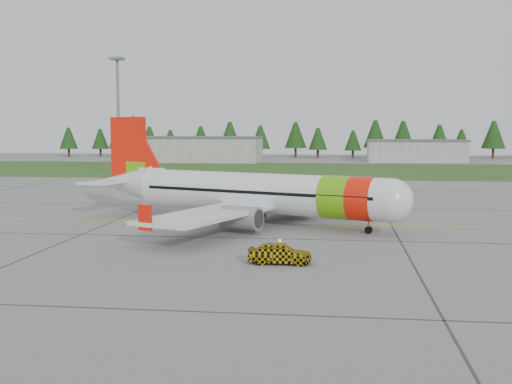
# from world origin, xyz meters

# --- Properties ---
(ground) EXTENTS (320.00, 320.00, 0.00)m
(ground) POSITION_xyz_m (0.00, 0.00, 0.00)
(ground) COLOR gray
(ground) RESTS_ON ground
(aircraft) EXTENTS (30.19, 28.68, 9.56)m
(aircraft) POSITION_xyz_m (-2.15, 7.35, 2.76)
(aircraft) COLOR white
(aircraft) RESTS_ON ground
(follow_me_car) EXTENTS (1.38, 1.63, 4.04)m
(follow_me_car) POSITION_xyz_m (1.72, -8.94, 2.02)
(follow_me_car) COLOR yellow
(follow_me_car) RESTS_ON ground
(service_van) EXTENTS (1.90, 1.82, 4.73)m
(service_van) POSITION_xyz_m (-28.82, 50.56, 2.36)
(service_van) COLOR silver
(service_van) RESTS_ON ground
(grass_strip) EXTENTS (320.00, 50.00, 0.03)m
(grass_strip) POSITION_xyz_m (0.00, 82.00, 0.01)
(grass_strip) COLOR #30561E
(grass_strip) RESTS_ON ground
(taxi_guideline) EXTENTS (120.00, 0.25, 0.02)m
(taxi_guideline) POSITION_xyz_m (0.00, 8.00, 0.01)
(taxi_guideline) COLOR gold
(taxi_guideline) RESTS_ON ground
(hangar_west) EXTENTS (32.00, 14.00, 6.00)m
(hangar_west) POSITION_xyz_m (-30.00, 110.00, 3.00)
(hangar_west) COLOR #A8A8A3
(hangar_west) RESTS_ON ground
(hangar_east) EXTENTS (24.00, 12.00, 5.20)m
(hangar_east) POSITION_xyz_m (25.00, 118.00, 2.60)
(hangar_east) COLOR #A8A8A3
(hangar_east) RESTS_ON ground
(floodlight_mast) EXTENTS (0.50, 0.50, 20.00)m
(floodlight_mast) POSITION_xyz_m (-32.00, 58.00, 10.00)
(floodlight_mast) COLOR slate
(floodlight_mast) RESTS_ON ground
(treeline) EXTENTS (160.00, 8.00, 10.00)m
(treeline) POSITION_xyz_m (0.00, 138.00, 5.00)
(treeline) COLOR #1C3F14
(treeline) RESTS_ON ground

